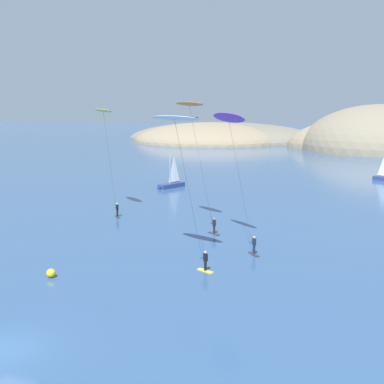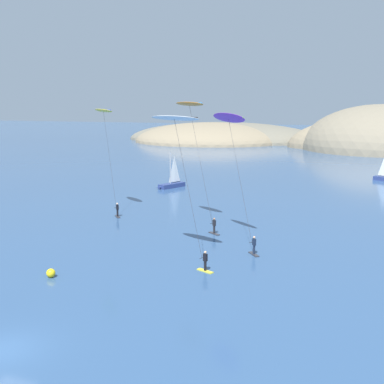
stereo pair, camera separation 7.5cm
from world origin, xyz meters
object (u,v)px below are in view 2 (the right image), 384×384
object	(u,v)px
sailboat_near	(170,184)
kitesurfer_yellow	(105,120)
kitesurfer_white	(177,130)
marker_buoy	(51,273)
kitesurfer_orange	(192,115)
kitesurfer_purple	(231,128)

from	to	relation	value
sailboat_near	kitesurfer_yellow	xyz separation A→B (m)	(-0.37, -19.11, 10.73)
sailboat_near	kitesurfer_white	xyz separation A→B (m)	(15.22, -34.16, 10.60)
kitesurfer_white	marker_buoy	xyz separation A→B (m)	(-7.96, -6.58, -10.89)
kitesurfer_orange	marker_buoy	distance (m)	22.62
kitesurfer_orange	kitesurfer_white	bearing A→B (deg)	-74.76
sailboat_near	kitesurfer_purple	xyz separation A→B (m)	(17.71, -27.16, 10.45)
kitesurfer_purple	marker_buoy	bearing A→B (deg)	-127.55
kitesurfer_yellow	kitesurfer_orange	distance (m)	12.63
sailboat_near	kitesurfer_orange	xyz separation A→B (m)	(11.91, -21.99, 11.48)
kitesurfer_yellow	marker_buoy	size ratio (longest dim) A/B	18.26
marker_buoy	kitesurfer_orange	bearing A→B (deg)	76.10
kitesurfer_yellow	marker_buoy	world-z (taller)	kitesurfer_yellow
marker_buoy	kitesurfer_yellow	bearing A→B (deg)	109.44
kitesurfer_purple	sailboat_near	bearing A→B (deg)	123.10
sailboat_near	kitesurfer_purple	distance (m)	34.06
sailboat_near	kitesurfer_purple	world-z (taller)	kitesurfer_purple
kitesurfer_orange	kitesurfer_white	world-z (taller)	kitesurfer_orange
kitesurfer_orange	kitesurfer_white	size ratio (longest dim) A/B	1.09
kitesurfer_yellow	kitesurfer_white	xyz separation A→B (m)	(15.59, -15.05, -0.13)
kitesurfer_white	kitesurfer_purple	distance (m)	7.43
sailboat_near	kitesurfer_white	distance (m)	38.87
sailboat_near	marker_buoy	bearing A→B (deg)	-79.89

